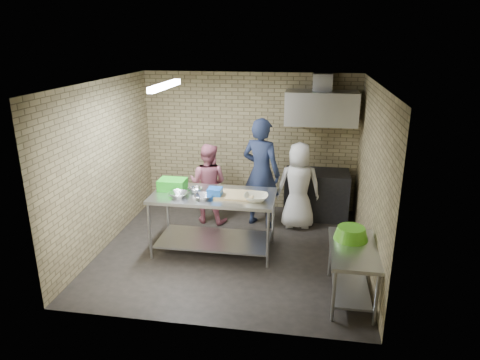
{
  "coord_description": "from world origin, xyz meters",
  "views": [
    {
      "loc": [
        1.16,
        -6.31,
        3.35
      ],
      "look_at": [
        0.1,
        0.2,
        1.15
      ],
      "focal_mm": 32.52,
      "sensor_mm": 36.0,
      "label": 1
    }
  ],
  "objects_px": {
    "man_navy": "(261,173)",
    "bottle_red": "(324,110)",
    "stove": "(316,194)",
    "woman_white": "(299,186)",
    "prep_table": "(214,223)",
    "woman_pink": "(208,183)",
    "bottle_green": "(346,112)",
    "green_basin": "(351,233)",
    "blue_tub": "(215,192)",
    "green_crate": "(173,184)",
    "side_counter": "(351,273)"
  },
  "relations": [
    {
      "from": "blue_tub",
      "to": "man_navy",
      "type": "distance_m",
      "value": 1.36
    },
    {
      "from": "green_basin",
      "to": "bottle_green",
      "type": "bearing_deg",
      "value": 89.58
    },
    {
      "from": "side_counter",
      "to": "bottle_green",
      "type": "xyz_separation_m",
      "value": [
        0.0,
        2.99,
        1.64
      ]
    },
    {
      "from": "prep_table",
      "to": "stove",
      "type": "relative_size",
      "value": 1.62
    },
    {
      "from": "stove",
      "to": "bottle_green",
      "type": "xyz_separation_m",
      "value": [
        0.45,
        0.24,
        1.57
      ]
    },
    {
      "from": "bottle_red",
      "to": "green_basin",
      "type": "bearing_deg",
      "value": -82.1
    },
    {
      "from": "blue_tub",
      "to": "bottle_green",
      "type": "distance_m",
      "value": 3.04
    },
    {
      "from": "green_crate",
      "to": "woman_pink",
      "type": "relative_size",
      "value": 0.29
    },
    {
      "from": "green_basin",
      "to": "bottle_green",
      "type": "xyz_separation_m",
      "value": [
        0.02,
        2.74,
        1.18
      ]
    },
    {
      "from": "stove",
      "to": "blue_tub",
      "type": "bearing_deg",
      "value": -131.58
    },
    {
      "from": "stove",
      "to": "green_basin",
      "type": "height_order",
      "value": "green_basin"
    },
    {
      "from": "prep_table",
      "to": "bottle_green",
      "type": "xyz_separation_m",
      "value": [
        2.09,
        1.93,
        1.53
      ]
    },
    {
      "from": "man_navy",
      "to": "woman_pink",
      "type": "relative_size",
      "value": 1.34
    },
    {
      "from": "green_basin",
      "to": "bottle_red",
      "type": "bearing_deg",
      "value": 97.9
    },
    {
      "from": "blue_tub",
      "to": "woman_pink",
      "type": "bearing_deg",
      "value": 108.06
    },
    {
      "from": "man_navy",
      "to": "bottle_red",
      "type": "bearing_deg",
      "value": -121.38
    },
    {
      "from": "bottle_red",
      "to": "woman_pink",
      "type": "distance_m",
      "value": 2.54
    },
    {
      "from": "man_navy",
      "to": "woman_pink",
      "type": "distance_m",
      "value": 1.02
    },
    {
      "from": "prep_table",
      "to": "woman_white",
      "type": "height_order",
      "value": "woman_white"
    },
    {
      "from": "green_crate",
      "to": "bottle_green",
      "type": "relative_size",
      "value": 2.88
    },
    {
      "from": "bottle_red",
      "to": "woman_white",
      "type": "xyz_separation_m",
      "value": [
        -0.38,
        -0.79,
        -1.24
      ]
    },
    {
      "from": "green_basin",
      "to": "woman_pink",
      "type": "bearing_deg",
      "value": 141.22
    },
    {
      "from": "side_counter",
      "to": "green_basin",
      "type": "distance_m",
      "value": 0.52
    },
    {
      "from": "stove",
      "to": "bottle_green",
      "type": "height_order",
      "value": "bottle_green"
    },
    {
      "from": "woman_pink",
      "to": "green_basin",
      "type": "bearing_deg",
      "value": 149.72
    },
    {
      "from": "green_crate",
      "to": "green_basin",
      "type": "distance_m",
      "value": 2.93
    },
    {
      "from": "bottle_green",
      "to": "man_navy",
      "type": "distance_m",
      "value": 1.95
    },
    {
      "from": "green_crate",
      "to": "man_navy",
      "type": "xyz_separation_m",
      "value": [
        1.33,
        1.01,
        -0.05
      ]
    },
    {
      "from": "man_navy",
      "to": "woman_pink",
      "type": "bearing_deg",
      "value": 20.94
    },
    {
      "from": "stove",
      "to": "woman_pink",
      "type": "distance_m",
      "value": 2.09
    },
    {
      "from": "prep_table",
      "to": "bottle_red",
      "type": "xyz_separation_m",
      "value": [
        1.69,
        1.93,
        1.54
      ]
    },
    {
      "from": "bottle_red",
      "to": "bottle_green",
      "type": "distance_m",
      "value": 0.4
    },
    {
      "from": "side_counter",
      "to": "stove",
      "type": "relative_size",
      "value": 1.0
    },
    {
      "from": "stove",
      "to": "green_crate",
      "type": "height_order",
      "value": "green_crate"
    },
    {
      "from": "stove",
      "to": "woman_white",
      "type": "height_order",
      "value": "woman_white"
    },
    {
      "from": "stove",
      "to": "prep_table",
      "type": "bearing_deg",
      "value": -134.11
    },
    {
      "from": "prep_table",
      "to": "man_navy",
      "type": "bearing_deg",
      "value": 60.88
    },
    {
      "from": "blue_tub",
      "to": "woman_pink",
      "type": "xyz_separation_m",
      "value": [
        -0.4,
        1.24,
        -0.29
      ]
    },
    {
      "from": "side_counter",
      "to": "blue_tub",
      "type": "xyz_separation_m",
      "value": [
        -2.04,
        0.96,
        0.67
      ]
    },
    {
      "from": "woman_pink",
      "to": "woman_white",
      "type": "relative_size",
      "value": 0.95
    },
    {
      "from": "bottle_green",
      "to": "stove",
      "type": "bearing_deg",
      "value": -151.93
    },
    {
      "from": "side_counter",
      "to": "bottle_red",
      "type": "relative_size",
      "value": 6.67
    },
    {
      "from": "green_basin",
      "to": "woman_pink",
      "type": "relative_size",
      "value": 0.31
    },
    {
      "from": "green_crate",
      "to": "blue_tub",
      "type": "height_order",
      "value": "green_crate"
    },
    {
      "from": "side_counter",
      "to": "bottle_green",
      "type": "height_order",
      "value": "bottle_green"
    },
    {
      "from": "stove",
      "to": "man_navy",
      "type": "xyz_separation_m",
      "value": [
        -1.01,
        -0.56,
        0.55
      ]
    },
    {
      "from": "prep_table",
      "to": "woman_white",
      "type": "xyz_separation_m",
      "value": [
        1.31,
        1.15,
        0.31
      ]
    },
    {
      "from": "man_navy",
      "to": "woman_white",
      "type": "bearing_deg",
      "value": -157.15
    },
    {
      "from": "side_counter",
      "to": "woman_pink",
      "type": "height_order",
      "value": "woman_pink"
    },
    {
      "from": "man_navy",
      "to": "woman_pink",
      "type": "height_order",
      "value": "man_navy"
    }
  ]
}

